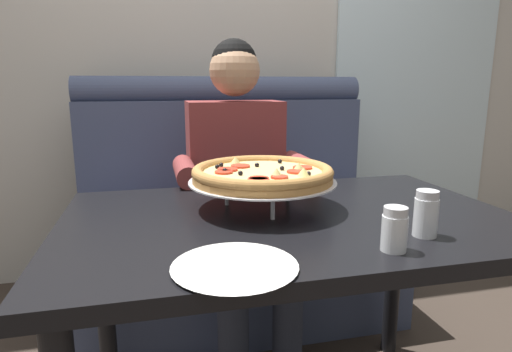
{
  "coord_description": "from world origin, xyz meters",
  "views": [
    {
      "loc": [
        -0.36,
        -1.09,
        1.09
      ],
      "look_at": [
        -0.08,
        0.08,
        0.83
      ],
      "focal_mm": 29.88,
      "sensor_mm": 36.0,
      "label": 1
    }
  ],
  "objects_px": {
    "diner_main": "(240,178)",
    "shaker_oregano": "(426,217)",
    "pizza": "(263,174)",
    "patio_chair": "(346,151)",
    "dining_table": "(290,246)",
    "shaker_parmesan": "(394,232)",
    "plate_near_left": "(235,263)",
    "booth_bench": "(234,228)"
  },
  "relations": [
    {
      "from": "pizza",
      "to": "shaker_parmesan",
      "type": "height_order",
      "value": "pizza"
    },
    {
      "from": "pizza",
      "to": "plate_near_left",
      "type": "xyz_separation_m",
      "value": [
        -0.16,
        -0.4,
        -0.09
      ]
    },
    {
      "from": "booth_bench",
      "to": "shaker_oregano",
      "type": "distance_m",
      "value": 1.2
    },
    {
      "from": "shaker_oregano",
      "to": "patio_chair",
      "type": "xyz_separation_m",
      "value": [
        1.0,
        2.53,
        -0.26
      ]
    },
    {
      "from": "diner_main",
      "to": "shaker_oregano",
      "type": "xyz_separation_m",
      "value": [
        0.28,
        -0.84,
        0.07
      ]
    },
    {
      "from": "pizza",
      "to": "patio_chair",
      "type": "bearing_deg",
      "value": 59.12
    },
    {
      "from": "shaker_parmesan",
      "to": "patio_chair",
      "type": "bearing_deg",
      "value": 66.56
    },
    {
      "from": "plate_near_left",
      "to": "patio_chair",
      "type": "distance_m",
      "value": 3.01
    },
    {
      "from": "diner_main",
      "to": "shaker_oregano",
      "type": "distance_m",
      "value": 0.89
    },
    {
      "from": "booth_bench",
      "to": "plate_near_left",
      "type": "xyz_separation_m",
      "value": [
        -0.22,
        -1.18,
        0.34
      ]
    },
    {
      "from": "pizza",
      "to": "diner_main",
      "type": "bearing_deg",
      "value": 85.98
    },
    {
      "from": "diner_main",
      "to": "plate_near_left",
      "type": "distance_m",
      "value": 0.94
    },
    {
      "from": "booth_bench",
      "to": "diner_main",
      "type": "height_order",
      "value": "diner_main"
    },
    {
      "from": "dining_table",
      "to": "shaker_parmesan",
      "type": "height_order",
      "value": "shaker_parmesan"
    },
    {
      "from": "shaker_parmesan",
      "to": "plate_near_left",
      "type": "xyz_separation_m",
      "value": [
        -0.36,
        -0.01,
        -0.03
      ]
    },
    {
      "from": "plate_near_left",
      "to": "shaker_oregano",
      "type": "bearing_deg",
      "value": 8.85
    },
    {
      "from": "booth_bench",
      "to": "dining_table",
      "type": "xyz_separation_m",
      "value": [
        0.0,
        -0.87,
        0.24
      ]
    },
    {
      "from": "diner_main",
      "to": "shaker_parmesan",
      "type": "distance_m",
      "value": 0.92
    },
    {
      "from": "diner_main",
      "to": "shaker_oregano",
      "type": "height_order",
      "value": "diner_main"
    },
    {
      "from": "diner_main",
      "to": "patio_chair",
      "type": "distance_m",
      "value": 2.13
    },
    {
      "from": "shaker_oregano",
      "to": "patio_chair",
      "type": "relative_size",
      "value": 0.13
    },
    {
      "from": "dining_table",
      "to": "shaker_oregano",
      "type": "xyz_separation_m",
      "value": [
        0.26,
        -0.24,
        0.14
      ]
    },
    {
      "from": "patio_chair",
      "to": "plate_near_left",
      "type": "bearing_deg",
      "value": -119.6
    },
    {
      "from": "dining_table",
      "to": "plate_near_left",
      "type": "relative_size",
      "value": 4.89
    },
    {
      "from": "shaker_parmesan",
      "to": "shaker_oregano",
      "type": "relative_size",
      "value": 0.88
    },
    {
      "from": "diner_main",
      "to": "plate_near_left",
      "type": "bearing_deg",
      "value": -102.03
    },
    {
      "from": "shaker_parmesan",
      "to": "shaker_oregano",
      "type": "bearing_deg",
      "value": 28.01
    },
    {
      "from": "booth_bench",
      "to": "diner_main",
      "type": "bearing_deg",
      "value": -94.85
    },
    {
      "from": "dining_table",
      "to": "patio_chair",
      "type": "xyz_separation_m",
      "value": [
        1.26,
        2.3,
        -0.12
      ]
    },
    {
      "from": "booth_bench",
      "to": "plate_near_left",
      "type": "height_order",
      "value": "booth_bench"
    },
    {
      "from": "booth_bench",
      "to": "dining_table",
      "type": "distance_m",
      "value": 0.9
    },
    {
      "from": "shaker_parmesan",
      "to": "shaker_oregano",
      "type": "height_order",
      "value": "shaker_oregano"
    },
    {
      "from": "patio_chair",
      "to": "diner_main",
      "type": "bearing_deg",
      "value": -127.26
    },
    {
      "from": "pizza",
      "to": "shaker_oregano",
      "type": "relative_size",
      "value": 3.82
    },
    {
      "from": "shaker_parmesan",
      "to": "dining_table",
      "type": "bearing_deg",
      "value": 114.26
    },
    {
      "from": "pizza",
      "to": "patio_chair",
      "type": "relative_size",
      "value": 0.5
    },
    {
      "from": "dining_table",
      "to": "shaker_parmesan",
      "type": "distance_m",
      "value": 0.36
    },
    {
      "from": "pizza",
      "to": "patio_chair",
      "type": "height_order",
      "value": "pizza"
    },
    {
      "from": "booth_bench",
      "to": "pizza",
      "type": "bearing_deg",
      "value": -94.3
    },
    {
      "from": "shaker_parmesan",
      "to": "booth_bench",
      "type": "bearing_deg",
      "value": 96.66
    },
    {
      "from": "plate_near_left",
      "to": "pizza",
      "type": "bearing_deg",
      "value": 68.13
    },
    {
      "from": "pizza",
      "to": "plate_near_left",
      "type": "relative_size",
      "value": 1.69
    }
  ]
}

